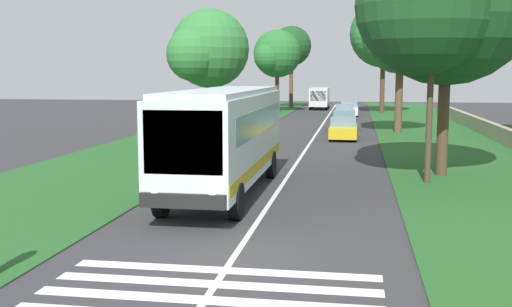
# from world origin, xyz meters

# --- Properties ---
(ground) EXTENTS (160.00, 160.00, 0.00)m
(ground) POSITION_xyz_m (0.00, 0.00, 0.00)
(ground) COLOR #333335
(grass_verge_left) EXTENTS (120.00, 8.00, 0.04)m
(grass_verge_left) POSITION_xyz_m (15.00, 8.20, 0.02)
(grass_verge_left) COLOR #235623
(grass_verge_left) RESTS_ON ground
(grass_verge_right) EXTENTS (120.00, 8.00, 0.04)m
(grass_verge_right) POSITION_xyz_m (15.00, -8.20, 0.02)
(grass_verge_right) COLOR #235623
(grass_verge_right) RESTS_ON ground
(centre_line) EXTENTS (110.00, 0.16, 0.01)m
(centre_line) POSITION_xyz_m (15.00, 0.00, 0.00)
(centre_line) COLOR silver
(centre_line) RESTS_ON ground
(coach_bus) EXTENTS (11.16, 2.62, 3.73)m
(coach_bus) POSITION_xyz_m (7.55, 1.80, 2.15)
(coach_bus) COLOR silver
(coach_bus) RESTS_ON ground
(zebra_crossing) EXTENTS (4.05, 6.80, 0.01)m
(zebra_crossing) POSITION_xyz_m (-2.84, 0.00, 0.00)
(zebra_crossing) COLOR silver
(zebra_crossing) RESTS_ON ground
(trailing_car_0) EXTENTS (4.30, 1.78, 1.43)m
(trailing_car_0) POSITION_xyz_m (26.59, -1.97, 0.67)
(trailing_car_0) COLOR gold
(trailing_car_0) RESTS_ON ground
(trailing_car_1) EXTENTS (4.30, 1.78, 1.43)m
(trailing_car_1) POSITION_xyz_m (34.21, -1.88, 0.67)
(trailing_car_1) COLOR #145933
(trailing_car_1) RESTS_ON ground
(trailing_car_2) EXTENTS (4.30, 1.78, 1.43)m
(trailing_car_2) POSITION_xyz_m (43.63, -1.72, 0.67)
(trailing_car_2) COLOR #B7A893
(trailing_car_2) RESTS_ON ground
(trailing_car_3) EXTENTS (4.30, 1.78, 1.43)m
(trailing_car_3) POSITION_xyz_m (48.69, -2.07, 0.67)
(trailing_car_3) COLOR silver
(trailing_car_3) RESTS_ON ground
(trailing_minibus_0) EXTENTS (6.00, 2.14, 2.53)m
(trailing_minibus_0) POSITION_xyz_m (59.73, 1.56, 1.55)
(trailing_minibus_0) COLOR silver
(trailing_minibus_0) RESTS_ON ground
(roadside_tree_left_0) EXTENTS (6.08, 5.21, 8.95)m
(roadside_tree_left_0) POSITION_xyz_m (53.70, 6.00, 6.24)
(roadside_tree_left_0) COLOR #4C3826
(roadside_tree_left_0) RESTS_ON grass_verge_left
(roadside_tree_left_1) EXTENTS (5.72, 4.85, 9.95)m
(roadside_tree_left_1) POSITION_xyz_m (62.05, 5.38, 7.41)
(roadside_tree_left_1) COLOR brown
(roadside_tree_left_1) RESTS_ON grass_verge_left
(roadside_tree_left_2) EXTENTS (5.77, 4.68, 8.03)m
(roadside_tree_left_2) POSITION_xyz_m (22.36, 6.02, 5.57)
(roadside_tree_left_2) COLOR #3D2D1E
(roadside_tree_left_2) RESTS_ON grass_verge_left
(roadside_tree_right_0) EXTENTS (8.72, 7.33, 10.95)m
(roadside_tree_right_0) POSITION_xyz_m (12.42, -6.07, 7.17)
(roadside_tree_right_0) COLOR #4C3826
(roadside_tree_right_0) RESTS_ON grass_verge_right
(roadside_tree_right_1) EXTENTS (6.86, 5.51, 9.71)m
(roadside_tree_right_1) POSITION_xyz_m (31.59, -5.62, 6.80)
(roadside_tree_right_1) COLOR brown
(roadside_tree_right_1) RESTS_ON grass_verge_right
(roadside_tree_right_2) EXTENTS (8.29, 7.15, 11.96)m
(roadside_tree_right_2) POSITION_xyz_m (53.79, -5.31, 8.24)
(roadside_tree_right_2) COLOR #4C3826
(roadside_tree_right_2) RESTS_ON grass_verge_right
(utility_pole) EXTENTS (0.24, 1.40, 8.85)m
(utility_pole) POSITION_xyz_m (10.70, -5.57, 4.61)
(utility_pole) COLOR #473828
(utility_pole) RESTS_ON grass_verge_right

